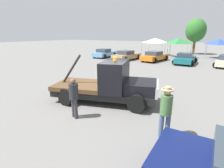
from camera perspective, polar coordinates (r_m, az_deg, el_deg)
name	(u,v)px	position (r m, az deg, el deg)	size (l,w,h in m)	color
ground_plane	(104,101)	(9.63, -2.54, -5.58)	(160.00, 160.00, 0.00)	slate
tow_truck	(110,85)	(9.24, -0.59, -0.32)	(5.85, 3.60, 2.51)	black
person_near_truck	(166,108)	(6.29, 17.23, -7.54)	(0.41, 0.41, 1.87)	#475B84
person_at_hood	(74,95)	(7.62, -12.36, -3.68)	(0.39, 0.39, 1.77)	#38383D
parked_car_skyblue	(104,53)	(27.96, -2.55, 10.02)	(2.62, 4.47, 1.34)	#669ED1
parked_car_tan	(126,55)	(25.03, 4.69, 9.29)	(2.88, 4.89, 1.34)	tan
parked_car_orange	(154,56)	(24.63, 13.69, 8.79)	(2.92, 5.00, 1.34)	orange
parked_car_teal	(185,59)	(23.38, 22.81, 7.64)	(2.53, 4.30, 1.34)	#196670
canopy_tent_white	(155,40)	(32.08, 13.98, 13.64)	(3.58, 3.58, 2.90)	#9E9EA3
canopy_tent_green	(179,41)	(29.69, 21.01, 13.01)	(3.32, 3.32, 2.95)	#9E9EA3
canopy_tent_blue	(219,42)	(30.90, 31.52, 11.67)	(3.17, 3.17, 2.86)	#9E9EA3
tree_left	(196,30)	(35.64, 25.70, 15.48)	(3.48, 3.48, 6.21)	brown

